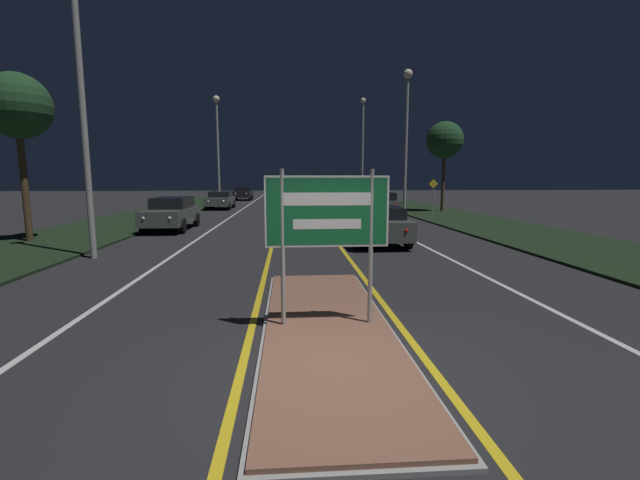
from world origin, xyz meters
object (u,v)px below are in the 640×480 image
at_px(car_approaching_0, 172,213).
at_px(car_approaching_1, 220,200).
at_px(warning_sign, 433,193).
at_px(streetlight_left_near, 76,21).
at_px(streetlight_right_near, 407,120).
at_px(highway_sign, 327,218).
at_px(streetlight_left_far, 217,135).
at_px(streetlight_right_far, 363,139).
at_px(car_approaching_2, 243,193).
at_px(car_receding_0, 375,223).
at_px(car_receding_1, 381,202).

height_order(car_approaching_0, car_approaching_1, car_approaching_0).
xyz_separation_m(car_approaching_0, warning_sign, (14.76, 6.74, 0.65)).
distance_m(streetlight_left_near, streetlight_right_near, 18.47).
relative_size(highway_sign, streetlight_left_far, 0.27).
bearing_deg(highway_sign, warning_sign, 67.05).
relative_size(streetlight_right_near, car_approaching_0, 1.89).
xyz_separation_m(highway_sign, car_approaching_1, (-5.94, 27.55, -1.06)).
xyz_separation_m(streetlight_left_far, streetlight_right_far, (12.70, 4.10, 0.14)).
xyz_separation_m(highway_sign, streetlight_right_near, (6.59, 19.67, 4.10)).
bearing_deg(highway_sign, car_approaching_2, 97.73).
relative_size(car_receding_0, car_receding_1, 1.01).
bearing_deg(highway_sign, car_approaching_0, 113.56).
distance_m(highway_sign, car_approaching_0, 15.15).
bearing_deg(warning_sign, streetlight_left_far, 148.75).
bearing_deg(car_receding_0, car_approaching_0, 150.71).
distance_m(highway_sign, streetlight_right_far, 34.69).
distance_m(car_approaching_0, car_approaching_1, 13.70).
height_order(streetlight_right_near, car_approaching_2, streetlight_right_near).
height_order(streetlight_right_far, car_approaching_2, streetlight_right_far).
bearing_deg(car_approaching_1, streetlight_left_near, -91.47).
relative_size(streetlight_left_near, car_approaching_1, 2.64).
distance_m(streetlight_right_far, car_receding_0, 25.66).
bearing_deg(streetlight_right_near, car_approaching_1, 147.83).
distance_m(highway_sign, warning_sign, 22.37).
xyz_separation_m(streetlight_right_near, car_approaching_1, (-12.53, 7.88, -5.15)).
relative_size(car_receding_1, car_approaching_0, 0.95).
distance_m(highway_sign, car_receding_0, 9.44).
height_order(streetlight_left_far, warning_sign, streetlight_left_far).
bearing_deg(streetlight_left_near, car_approaching_0, 86.56).
bearing_deg(car_receding_1, car_approaching_1, 157.55).
bearing_deg(warning_sign, streetlight_left_near, -137.44).
xyz_separation_m(car_receding_0, car_approaching_2, (-8.21, 32.27, 0.05)).
bearing_deg(streetlight_right_far, streetlight_left_far, -162.11).
bearing_deg(car_approaching_0, car_receding_0, -29.29).
height_order(streetlight_right_far, car_approaching_0, streetlight_right_far).
height_order(highway_sign, streetlight_left_far, streetlight_left_far).
bearing_deg(streetlight_left_near, car_approaching_1, 88.53).
bearing_deg(car_approaching_0, streetlight_left_far, 91.09).
height_order(streetlight_left_far, car_receding_1, streetlight_left_far).
distance_m(car_receding_1, warning_sign, 3.68).
bearing_deg(car_approaching_1, streetlight_left_far, 100.51).
bearing_deg(car_approaching_0, warning_sign, 24.54).
bearing_deg(car_approaching_1, highway_sign, -77.84).
height_order(streetlight_left_near, car_receding_1, streetlight_left_near).
distance_m(streetlight_right_near, car_approaching_2, 25.34).
xyz_separation_m(car_receding_1, warning_sign, (2.94, -2.11, 0.69)).
bearing_deg(streetlight_left_far, highway_sign, -77.96).
height_order(highway_sign, car_approaching_0, highway_sign).
bearing_deg(car_approaching_2, warning_sign, -55.29).
xyz_separation_m(streetlight_right_far, car_approaching_2, (-11.96, 7.45, -5.24)).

